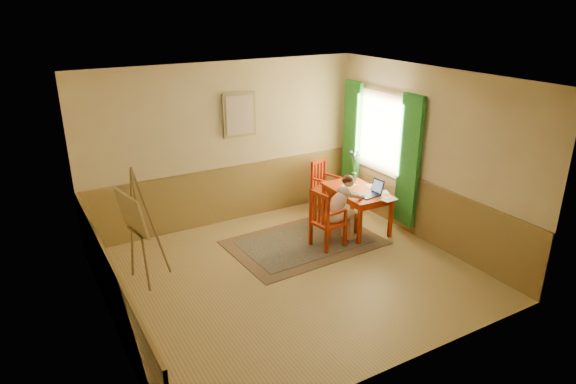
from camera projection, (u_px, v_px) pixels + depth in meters
room at (292, 184)px, 6.80m from camera, size 5.04×4.54×2.84m
wainscot at (266, 223)px, 7.76m from camera, size 5.00×4.50×1.00m
window at (379, 144)px, 8.83m from camera, size 0.12×2.01×2.20m
wall_portrait at (239, 115)px, 8.52m from camera, size 0.60×0.05×0.76m
rug at (305, 242)px, 8.24m from camera, size 2.47×1.71×0.02m
table at (357, 194)px, 8.55m from camera, size 0.77×1.23×0.72m
chair_left at (326, 219)px, 7.93m from camera, size 0.51×0.49×0.97m
chair_back at (325, 186)px, 9.36m from camera, size 0.54×0.56×0.96m
figure at (341, 207)px, 8.06m from camera, size 0.86×0.43×1.13m
laptop at (372, 192)px, 8.26m from camera, size 0.42×0.28×0.24m
papers at (373, 190)px, 8.46m from camera, size 0.63×1.06×0.00m
vase at (354, 167)px, 8.86m from camera, size 0.24×0.26×0.53m
wastebasket at (355, 224)px, 8.60m from camera, size 0.33×0.33×0.28m
easel at (134, 217)px, 6.73m from camera, size 0.62×0.76×1.70m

